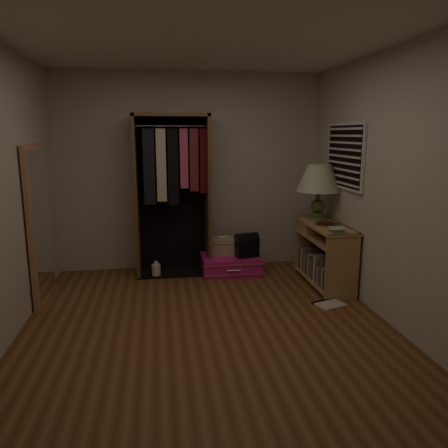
# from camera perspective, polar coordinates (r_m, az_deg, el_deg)

# --- Properties ---
(ground) EXTENTS (4.00, 4.00, 0.00)m
(ground) POSITION_cam_1_polar(r_m,az_deg,el_deg) (4.27, -2.13, -13.31)
(ground) COLOR brown
(ground) RESTS_ON ground
(room_walls) EXTENTS (3.52, 4.02, 2.60)m
(room_walls) POSITION_cam_1_polar(r_m,az_deg,el_deg) (3.94, -1.28, 7.24)
(room_walls) COLOR #BEB6A9
(room_walls) RESTS_ON ground
(console_bookshelf) EXTENTS (0.42, 1.12, 0.75)m
(console_bookshelf) POSITION_cam_1_polar(r_m,az_deg,el_deg) (5.46, 12.77, -3.61)
(console_bookshelf) COLOR #AB8153
(console_bookshelf) RESTS_ON ground
(open_wardrobe) EXTENTS (0.95, 0.50, 2.05)m
(open_wardrobe) POSITION_cam_1_polar(r_m,az_deg,el_deg) (5.66, -6.65, 5.60)
(open_wardrobe) COLOR brown
(open_wardrobe) RESTS_ON ground
(floor_mirror) EXTENTS (0.06, 0.80, 1.70)m
(floor_mirror) POSITION_cam_1_polar(r_m,az_deg,el_deg) (5.11, -22.91, -0.02)
(floor_mirror) COLOR tan
(floor_mirror) RESTS_ON ground
(pink_suitcase) EXTENTS (0.78, 0.57, 0.24)m
(pink_suitcase) POSITION_cam_1_polar(r_m,az_deg,el_deg) (5.78, 0.87, -5.27)
(pink_suitcase) COLOR #CE197C
(pink_suitcase) RESTS_ON ground
(train_case) EXTENTS (0.35, 0.27, 0.24)m
(train_case) POSITION_cam_1_polar(r_m,az_deg,el_deg) (5.79, -0.14, -2.86)
(train_case) COLOR tan
(train_case) RESTS_ON pink_suitcase
(black_bag) EXTENTS (0.32, 0.24, 0.31)m
(black_bag) POSITION_cam_1_polar(r_m,az_deg,el_deg) (5.68, 2.96, -2.67)
(black_bag) COLOR black
(black_bag) RESTS_ON pink_suitcase
(table_lamp) EXTENTS (0.66, 0.66, 0.69)m
(table_lamp) POSITION_cam_1_polar(r_m,az_deg,el_deg) (5.54, 12.29, 5.72)
(table_lamp) COLOR #4A5B2C
(table_lamp) RESTS_ON console_bookshelf
(brass_tray) EXTENTS (0.34, 0.34, 0.02)m
(brass_tray) POSITION_cam_1_polar(r_m,az_deg,el_deg) (5.29, 13.40, -0.03)
(brass_tray) COLOR olive
(brass_tray) RESTS_ON console_bookshelf
(ceramic_bowl) EXTENTS (0.21, 0.21, 0.05)m
(ceramic_bowl) POSITION_cam_1_polar(r_m,az_deg,el_deg) (4.94, 14.42, -0.74)
(ceramic_bowl) COLOR #9BBB9D
(ceramic_bowl) RESTS_ON console_bookshelf
(white_jug) EXTENTS (0.12, 0.12, 0.20)m
(white_jug) POSITION_cam_1_polar(r_m,az_deg,el_deg) (5.71, -8.85, -5.97)
(white_jug) COLOR silver
(white_jug) RESTS_ON ground
(floor_book) EXTENTS (0.36, 0.32, 0.03)m
(floor_book) POSITION_cam_1_polar(r_m,az_deg,el_deg) (4.90, 13.47, -10.12)
(floor_book) COLOR beige
(floor_book) RESTS_ON ground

